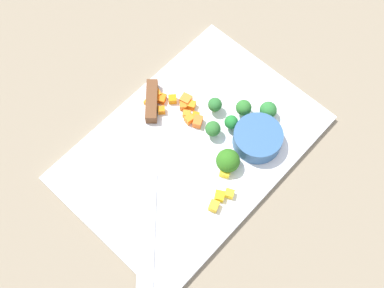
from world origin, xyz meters
name	(u,v)px	position (x,y,z in m)	size (l,w,h in m)	color
ground_plane	(192,149)	(0.00, 0.00, 0.00)	(4.00, 4.00, 0.00)	gray
cutting_board	(192,148)	(0.00, 0.00, 0.01)	(0.44, 0.30, 0.01)	white
prep_bowl	(258,138)	(-0.08, 0.08, 0.03)	(0.08, 0.08, 0.03)	#315B8E
chef_knife	(150,140)	(0.04, -0.06, 0.02)	(0.29, 0.27, 0.02)	silver
carrot_dice_0	(148,102)	(-0.01, -0.12, 0.02)	(0.01, 0.01, 0.01)	orange
carrot_dice_1	(192,105)	(-0.06, -0.05, 0.02)	(0.01, 0.01, 0.01)	orange
carrot_dice_2	(162,99)	(-0.03, -0.10, 0.02)	(0.02, 0.01, 0.01)	orange
carrot_dice_3	(156,94)	(-0.03, -0.12, 0.02)	(0.02, 0.01, 0.01)	orange
carrot_dice_4	(183,106)	(-0.05, -0.06, 0.02)	(0.01, 0.01, 0.01)	orange
carrot_dice_5	(189,119)	(-0.03, -0.04, 0.02)	(0.01, 0.01, 0.01)	orange
carrot_dice_6	(186,100)	(-0.06, -0.07, 0.02)	(0.02, 0.02, 0.02)	orange
carrot_dice_7	(173,99)	(-0.04, -0.09, 0.02)	(0.01, 0.01, 0.01)	orange
carrot_dice_8	(187,114)	(-0.04, -0.05, 0.02)	(0.01, 0.01, 0.01)	orange
carrot_dice_9	(161,110)	(-0.01, -0.09, 0.02)	(0.01, 0.01, 0.01)	orange
carrot_dice_10	(196,116)	(-0.05, -0.03, 0.02)	(0.01, 0.01, 0.01)	orange
carrot_dice_11	(198,122)	(-0.04, -0.02, 0.02)	(0.02, 0.01, 0.02)	orange
pepper_dice_0	(224,174)	(0.00, 0.08, 0.02)	(0.02, 0.01, 0.01)	yellow
pepper_dice_1	(220,196)	(0.04, 0.10, 0.02)	(0.02, 0.02, 0.01)	yellow
pepper_dice_2	(214,206)	(0.06, 0.10, 0.02)	(0.01, 0.02, 0.01)	yellow
pepper_dice_3	(229,194)	(0.02, 0.11, 0.02)	(0.01, 0.01, 0.01)	yellow
broccoli_floret_0	(231,122)	(-0.07, 0.02, 0.03)	(0.02, 0.02, 0.03)	#8BC262
broccoli_floret_1	(244,108)	(-0.11, 0.02, 0.03)	(0.03, 0.03, 0.04)	#8DB66B
broccoli_floret_2	(215,105)	(-0.08, -0.02, 0.03)	(0.02, 0.02, 0.03)	#8CB164
broccoli_floret_3	(213,129)	(-0.04, 0.01, 0.03)	(0.03, 0.03, 0.03)	#89C069
broccoli_floret_4	(268,110)	(-0.14, 0.06, 0.03)	(0.03, 0.03, 0.04)	#84C161
broccoli_floret_5	(228,161)	(-0.02, 0.07, 0.03)	(0.04, 0.04, 0.04)	#86B157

